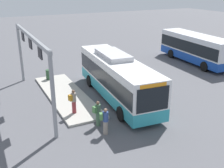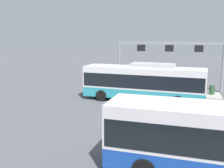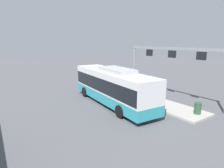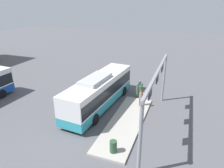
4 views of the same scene
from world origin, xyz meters
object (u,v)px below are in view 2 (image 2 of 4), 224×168
object	(u,v)px
person_waiting_near	(105,83)
trash_bin	(212,90)
bus_main	(143,81)
person_boarding	(115,84)
bus_background_left	(224,139)
person_waiting_mid	(136,82)

from	to	relation	value
person_waiting_near	trash_bin	size ratio (longest dim) A/B	1.86
bus_main	person_boarding	distance (m)	4.71
person_waiting_near	trash_bin	distance (m)	10.81
person_boarding	trash_bin	distance (m)	9.69
bus_background_left	person_waiting_near	world-z (taller)	bus_background_left
person_boarding	trash_bin	xyz separation A→B (m)	(-9.67, -0.63, -0.28)
bus_background_left	trash_bin	bearing A→B (deg)	-91.12
person_boarding	trash_bin	world-z (taller)	person_boarding
person_boarding	person_waiting_near	world-z (taller)	same
trash_bin	person_waiting_mid	bearing A→B (deg)	-1.74
person_waiting_near	person_waiting_mid	bearing A→B (deg)	122.96
person_waiting_near	person_boarding	bearing A→B (deg)	107.49
person_boarding	bus_main	bearing A→B (deg)	30.36
bus_background_left	person_waiting_mid	bearing A→B (deg)	-65.62
person_waiting_mid	trash_bin	world-z (taller)	person_waiting_mid
person_waiting_near	trash_bin	xyz separation A→B (m)	(-10.78, -0.62, -0.28)
bus_main	person_waiting_mid	world-z (taller)	bus_main
bus_main	person_waiting_mid	xyz separation A→B (m)	(1.33, -3.98, -0.76)
bus_background_left	person_waiting_mid	distance (m)	17.67
trash_bin	person_boarding	bearing A→B (deg)	3.71
bus_background_left	trash_bin	distance (m)	16.30
person_waiting_near	trash_bin	world-z (taller)	person_waiting_near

